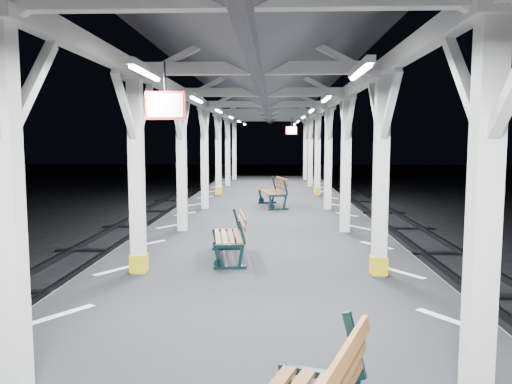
{
  "coord_description": "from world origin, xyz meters",
  "views": [
    {
      "loc": [
        0.28,
        -6.13,
        3.24
      ],
      "look_at": [
        -0.09,
        3.81,
        2.2
      ],
      "focal_mm": 35.0,
      "sensor_mm": 36.0,
      "label": 1
    }
  ],
  "objects": [
    {
      "name": "platform",
      "position": [
        0.0,
        0.0,
        0.5
      ],
      "size": [
        6.0,
        50.0,
        1.0
      ],
      "primitive_type": "cube",
      "color": "black",
      "rests_on": "ground"
    },
    {
      "name": "bench_mid",
      "position": [
        -0.51,
        3.09,
        1.46
      ],
      "size": [
        0.8,
        1.66,
        0.86
      ],
      "rotation": [
        0.0,
        0.0,
        0.14
      ],
      "color": "black",
      "rests_on": "platform"
    },
    {
      "name": "bench_far",
      "position": [
        0.31,
        10.53,
        1.52
      ],
      "size": [
        1.03,
        1.9,
        0.98
      ],
      "rotation": [
        0.0,
        0.0,
        0.22
      ],
      "color": "black",
      "rests_on": "platform"
    },
    {
      "name": "canopy",
      "position": [
        0.0,
        -0.02,
        4.56
      ],
      "size": [
        5.4,
        49.0,
        4.65
      ],
      "color": "silver",
      "rests_on": "platform"
    },
    {
      "name": "hazard_stripes_left",
      "position": [
        -2.45,
        0.0,
        1.0
      ],
      "size": [
        1.0,
        48.0,
        0.01
      ],
      "primitive_type": "cube",
      "color": "silver",
      "rests_on": "platform"
    },
    {
      "name": "hazard_stripes_right",
      "position": [
        2.45,
        0.0,
        1.0
      ],
      "size": [
        1.0,
        48.0,
        0.01
      ],
      "primitive_type": "cube",
      "color": "silver",
      "rests_on": "platform"
    }
  ]
}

